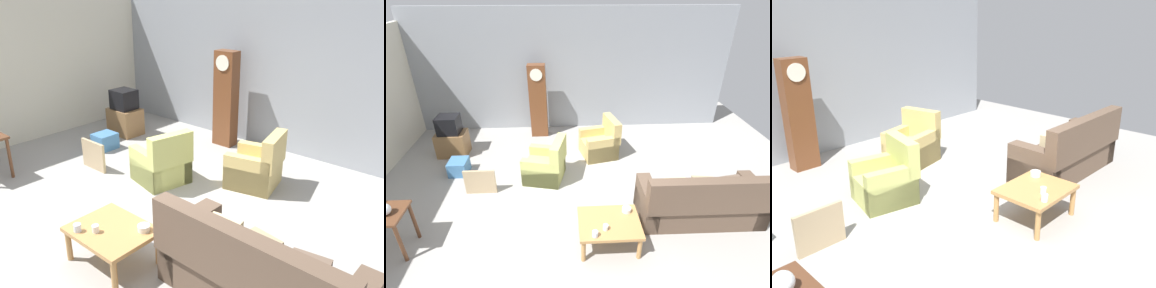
# 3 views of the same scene
# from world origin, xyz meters

# --- Properties ---
(ground_plane) EXTENTS (10.40, 10.40, 0.00)m
(ground_plane) POSITION_xyz_m (0.00, 0.00, 0.00)
(ground_plane) COLOR #999691
(garage_door_wall) EXTENTS (8.40, 0.16, 3.20)m
(garage_door_wall) POSITION_xyz_m (0.00, 3.60, 1.60)
(garage_door_wall) COLOR gray
(garage_door_wall) RESTS_ON ground_plane
(pegboard_wall_left) EXTENTS (0.12, 6.40, 2.88)m
(pegboard_wall_left) POSITION_xyz_m (-4.20, 0.40, 1.44)
(pegboard_wall_left) COLOR beige
(pegboard_wall_left) RESTS_ON ground_plane
(couch_floral) EXTENTS (2.11, 0.91, 1.04)m
(couch_floral) POSITION_xyz_m (2.08, -0.43, 0.36)
(couch_floral) COLOR brown
(couch_floral) RESTS_ON ground_plane
(armchair_olive_near) EXTENTS (0.94, 0.91, 0.92)m
(armchair_olive_near) POSITION_xyz_m (-0.63, 0.97, 0.31)
(armchair_olive_near) COLOR #B7BC66
(armchair_olive_near) RESTS_ON ground_plane
(armchair_olive_far) EXTENTS (0.94, 0.92, 0.92)m
(armchair_olive_far) POSITION_xyz_m (0.62, 1.89, 0.31)
(armchair_olive_far) COLOR tan
(armchair_olive_far) RESTS_ON ground_plane
(coffee_table_wood) EXTENTS (0.96, 0.76, 0.45)m
(coffee_table_wood) POSITION_xyz_m (0.41, -0.89, 0.39)
(coffee_table_wood) COLOR #B27F47
(coffee_table_wood) RESTS_ON ground_plane
(grandfather_clock) EXTENTS (0.44, 0.30, 1.92)m
(grandfather_clock) POSITION_xyz_m (-0.89, 3.06, 0.96)
(grandfather_clock) COLOR brown
(grandfather_clock) RESTS_ON ground_plane
(tv_stand_cabinet) EXTENTS (0.68, 0.52, 0.58)m
(tv_stand_cabinet) POSITION_xyz_m (-2.92, 2.12, 0.29)
(tv_stand_cabinet) COLOR brown
(tv_stand_cabinet) RESTS_ON ground_plane
(tv_crt) EXTENTS (0.48, 0.44, 0.42)m
(tv_crt) POSITION_xyz_m (-2.92, 2.12, 0.79)
(tv_crt) COLOR black
(tv_crt) RESTS_ON tv_stand_cabinet
(framed_picture_leaning) EXTENTS (0.60, 0.05, 0.52)m
(framed_picture_leaning) POSITION_xyz_m (-1.92, 0.53, 0.26)
(framed_picture_leaning) COLOR tan
(framed_picture_leaning) RESTS_ON ground_plane
(storage_box_blue) EXTENTS (0.38, 0.43, 0.32)m
(storage_box_blue) POSITION_xyz_m (-2.56, 1.27, 0.16)
(storage_box_blue) COLOR teal
(storage_box_blue) RESTS_ON ground_plane
(cup_white_porcelain) EXTENTS (0.08, 0.08, 0.09)m
(cup_white_porcelain) POSITION_xyz_m (0.33, -1.06, 0.49)
(cup_white_porcelain) COLOR white
(cup_white_porcelain) RESTS_ON coffee_table_wood
(cup_blue_rimmed) EXTENTS (0.09, 0.09, 0.09)m
(cup_blue_rimmed) POSITION_xyz_m (0.16, -1.18, 0.50)
(cup_blue_rimmed) COLOR silver
(cup_blue_rimmed) RESTS_ON coffee_table_wood
(bowl_white_stacked) EXTENTS (0.15, 0.15, 0.07)m
(bowl_white_stacked) POSITION_xyz_m (0.72, -0.68, 0.49)
(bowl_white_stacked) COLOR white
(bowl_white_stacked) RESTS_ON coffee_table_wood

